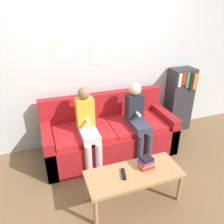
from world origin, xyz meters
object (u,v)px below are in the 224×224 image
couch (109,135)px  bookshelf (179,100)px  person_right (137,117)px  tv_remote (124,174)px  person_left (88,126)px  coffee_table (134,176)px

couch → bookshelf: 1.49m
bookshelf → person_right: bearing=-155.1°
tv_remote → person_left: bearing=118.9°
person_right → coffee_table: bearing=-116.9°
bookshelf → person_left: bearing=-164.8°
tv_remote → coffee_table: bearing=10.6°
tv_remote → bookshelf: bookshelf is taller
person_right → bookshelf: 1.17m
couch → bookshelf: (1.43, 0.30, 0.27)m
person_left → tv_remote: 0.86m
person_left → tv_remote: bearing=-76.1°
tv_remote → bookshelf: 2.06m
person_right → couch: bearing=152.7°
coffee_table → bookshelf: bookshelf is taller
person_left → bookshelf: size_ratio=1.01×
couch → person_left: person_left is taller
person_left → person_right: 0.74m
person_right → tv_remote: size_ratio=6.39×
person_left → bookshelf: 1.86m
person_right → bookshelf: (1.06, 0.49, -0.06)m
couch → bookshelf: bearing=11.8°
couch → person_right: bearing=-27.3°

